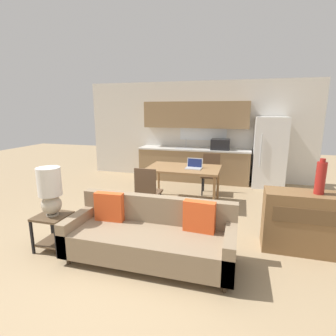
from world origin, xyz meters
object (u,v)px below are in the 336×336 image
dining_table (184,170)px  vase (321,178)px  dining_chair_near_left (148,190)px  credenza (299,222)px  couch (151,236)px  table_lamp (50,190)px  side_table (53,226)px  laptop (194,166)px  refrigerator (269,152)px  dining_chair_far_right (211,172)px

dining_table → vase: 2.61m
dining_table → dining_chair_near_left: size_ratio=1.59×
credenza → couch: bearing=-157.9°
couch → dining_chair_near_left: size_ratio=2.32×
couch → table_lamp: (-1.39, -0.13, 0.55)m
side_table → table_lamp: 0.54m
vase → table_lamp: bearing=-165.7°
table_lamp → laptop: bearing=55.9°
couch → refrigerator: bearing=66.4°
side_table → dining_chair_near_left: 1.70m
couch → table_lamp: table_lamp is taller
couch → credenza: 2.05m
dining_chair_far_right → couch: bearing=-100.2°
credenza → laptop: size_ratio=2.85×
couch → vase: bearing=19.9°
dining_chair_near_left → laptop: bearing=-128.9°
dining_table → laptop: 0.25m
side_table → credenza: size_ratio=0.53×
dining_chair_far_right → laptop: (-0.25, -0.86, 0.31)m
dining_table → couch: bearing=-88.6°
side_table → dining_chair_far_right: size_ratio=0.54×
side_table → laptop: 2.83m
vase → dining_chair_far_right: (-1.67, 2.29, -0.56)m
credenza → dining_chair_near_left: 2.49m
table_lamp → laptop: table_lamp is taller
dining_table → credenza: bearing=-36.3°
vase → dining_chair_near_left: vase is taller
dining_chair_far_right → dining_chair_near_left: bearing=-121.1°
table_lamp → dining_chair_near_left: (0.87, 1.45, -0.36)m
side_table → laptop: bearing=55.9°
side_table → laptop: (1.56, 2.31, 0.48)m
dining_chair_far_right → vase: bearing=-56.3°
refrigerator → credenza: refrigerator is taller
dining_table → dining_chair_near_left: 1.02m
refrigerator → laptop: refrigerator is taller
side_table → vase: (3.49, 0.89, 0.73)m
dining_chair_near_left → laptop: laptop is taller
credenza → laptop: 2.27m
refrigerator → dining_table: refrigerator is taller
refrigerator → dining_chair_near_left: (-2.28, -2.69, -0.37)m
dining_table → couch: (0.05, -2.20, -0.38)m
refrigerator → side_table: refrigerator is taller
credenza → vase: 0.67m
couch → dining_chair_far_right: bearing=82.2°
table_lamp → credenza: size_ratio=0.71×
couch → vase: (2.09, 0.76, 0.74)m
couch → side_table: couch is taller
laptop → couch: bearing=-91.4°
credenza → vase: size_ratio=2.00×
couch → dining_chair_far_right: 3.08m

